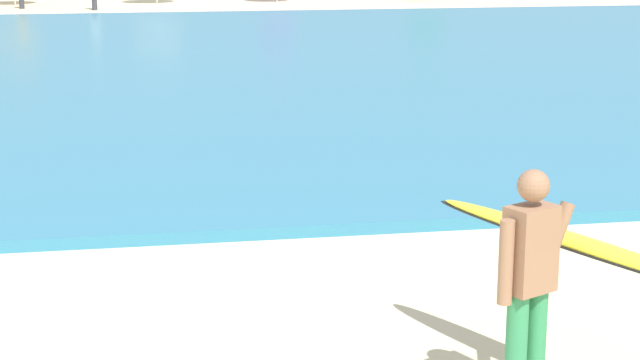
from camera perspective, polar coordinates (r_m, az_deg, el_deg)
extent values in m
cube|color=teal|center=(25.08, -11.11, 5.99)|extent=(120.00, 28.00, 0.14)
cylinder|color=#338E56|center=(7.51, 10.43, -9.17)|extent=(0.15, 0.15, 0.88)
cylinder|color=#338E56|center=(7.64, 11.41, -8.82)|extent=(0.15, 0.15, 0.88)
cube|color=#9E7051|center=(7.32, 11.19, -3.64)|extent=(0.40, 0.35, 0.60)
sphere|color=#9E7051|center=(7.21, 11.35, -0.30)|extent=(0.22, 0.22, 0.22)
cylinder|color=#9E7051|center=(7.18, 9.91, -4.36)|extent=(0.10, 0.10, 0.58)
cylinder|color=#9E7051|center=(7.52, 12.49, -3.08)|extent=(0.32, 0.23, 0.51)
ellipsoid|color=yellow|center=(7.70, 13.69, -3.31)|extent=(1.43, 2.58, 0.13)
ellipsoid|color=black|center=(7.70, 13.68, -3.44)|extent=(1.50, 2.68, 0.09)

